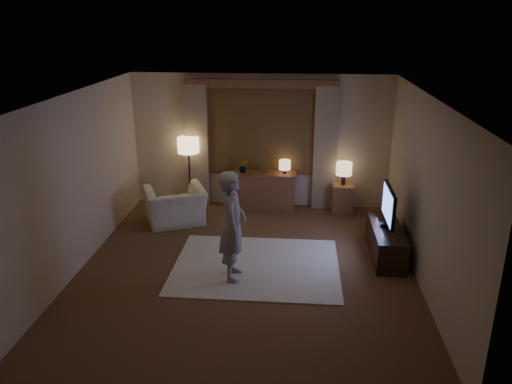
# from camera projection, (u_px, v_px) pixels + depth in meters

# --- Properties ---
(room) EXTENTS (5.04, 5.54, 2.64)m
(room) POSITION_uv_depth(u_px,v_px,m) (249.00, 174.00, 7.59)
(room) COLOR brown
(room) RESTS_ON ground
(rug) EXTENTS (2.50, 2.00, 0.02)m
(rug) POSITION_uv_depth(u_px,v_px,m) (256.00, 266.00, 7.61)
(rug) COLOR #F0E9CA
(rug) RESTS_ON floor
(sideboard) EXTENTS (1.20, 0.40, 0.70)m
(sideboard) POSITION_uv_depth(u_px,v_px,m) (264.00, 192.00, 9.78)
(sideboard) COLOR brown
(sideboard) RESTS_ON floor
(picture_frame) EXTENTS (0.16, 0.02, 0.20)m
(picture_frame) POSITION_uv_depth(u_px,v_px,m) (264.00, 170.00, 9.63)
(picture_frame) COLOR brown
(picture_frame) RESTS_ON sideboard
(plant) EXTENTS (0.17, 0.13, 0.30)m
(plant) POSITION_uv_depth(u_px,v_px,m) (243.00, 167.00, 9.65)
(plant) COLOR #999999
(plant) RESTS_ON sideboard
(table_lamp_sideboard) EXTENTS (0.22, 0.22, 0.30)m
(table_lamp_sideboard) POSITION_uv_depth(u_px,v_px,m) (285.00, 165.00, 9.57)
(table_lamp_sideboard) COLOR black
(table_lamp_sideboard) RESTS_ON sideboard
(floor_lamp) EXTENTS (0.41, 0.41, 1.41)m
(floor_lamp) POSITION_uv_depth(u_px,v_px,m) (188.00, 149.00, 9.62)
(floor_lamp) COLOR black
(floor_lamp) RESTS_ON floor
(armchair) EXTENTS (1.31, 1.24, 0.67)m
(armchair) POSITION_uv_depth(u_px,v_px,m) (176.00, 206.00, 9.10)
(armchair) COLOR beige
(armchair) RESTS_ON floor
(side_table) EXTENTS (0.40, 0.40, 0.56)m
(side_table) POSITION_uv_depth(u_px,v_px,m) (342.00, 198.00, 9.64)
(side_table) COLOR brown
(side_table) RESTS_ON floor
(table_lamp_side) EXTENTS (0.30, 0.30, 0.44)m
(table_lamp_side) POSITION_uv_depth(u_px,v_px,m) (344.00, 169.00, 9.44)
(table_lamp_side) COLOR black
(table_lamp_side) RESTS_ON side_table
(tv_stand) EXTENTS (0.45, 1.40, 0.50)m
(tv_stand) POSITION_uv_depth(u_px,v_px,m) (386.00, 241.00, 7.88)
(tv_stand) COLOR black
(tv_stand) RESTS_ON floor
(tv) EXTENTS (0.22, 0.89, 0.64)m
(tv) POSITION_uv_depth(u_px,v_px,m) (389.00, 206.00, 7.68)
(tv) COLOR black
(tv) RESTS_ON tv_stand
(person) EXTENTS (0.42, 0.61, 1.61)m
(person) POSITION_uv_depth(u_px,v_px,m) (233.00, 226.00, 7.01)
(person) COLOR #A5A199
(person) RESTS_ON rug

